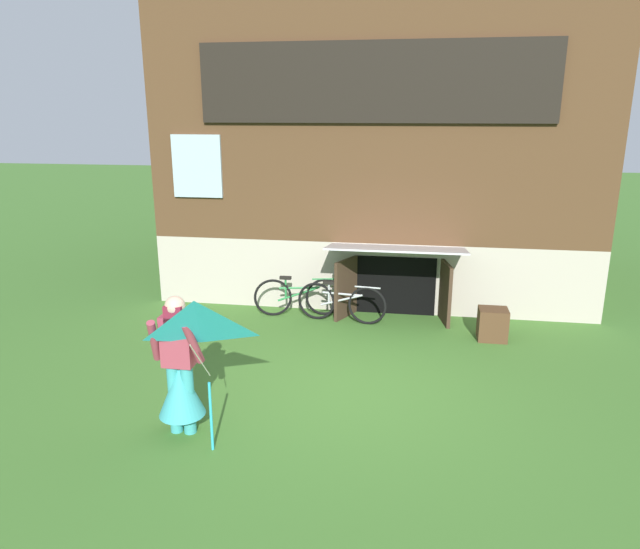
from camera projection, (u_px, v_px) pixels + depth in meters
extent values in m
plane|color=#3D6B28|center=(351.00, 386.00, 7.70)|extent=(60.00, 60.00, 0.00)
cube|color=#ADA393|center=(379.00, 245.00, 12.97)|extent=(7.98, 5.47, 1.27)
cube|color=#4C331E|center=(383.00, 115.00, 12.21)|extent=(7.98, 5.47, 4.34)
cube|color=black|center=(374.00, 82.00, 9.42)|extent=(5.86, 0.08, 1.29)
cube|color=#9EB7C6|center=(374.00, 82.00, 9.44)|extent=(5.70, 0.04, 1.17)
cube|color=#9EB7C6|center=(197.00, 166.00, 10.29)|extent=(0.90, 0.06, 1.10)
cube|color=black|center=(396.00, 286.00, 10.32)|extent=(1.40, 0.03, 1.05)
cube|color=#3D2B1E|center=(346.00, 288.00, 10.17)|extent=(0.36, 0.66, 1.05)
cube|color=#3D2B1E|center=(445.00, 293.00, 9.91)|extent=(0.19, 0.70, 1.05)
cube|color=#B2B2B7|center=(396.00, 249.00, 9.59)|extent=(2.29, 1.09, 0.18)
cylinder|color=teal|center=(175.00, 398.00, 6.52)|extent=(0.14, 0.14, 0.82)
cylinder|color=teal|center=(188.00, 399.00, 6.49)|extent=(0.14, 0.14, 0.82)
cone|color=teal|center=(181.00, 389.00, 6.47)|extent=(0.52, 0.52, 0.61)
cube|color=#993847|center=(177.00, 341.00, 6.31)|extent=(0.34, 0.20, 0.58)
cylinder|color=#993847|center=(154.00, 341.00, 6.24)|extent=(0.17, 0.33, 0.54)
cylinder|color=#993847|center=(193.00, 343.00, 6.18)|extent=(0.17, 0.33, 0.54)
cube|color=maroon|center=(174.00, 322.00, 6.19)|extent=(0.20, 0.08, 0.36)
sphere|color=#D8AD8E|center=(175.00, 306.00, 6.20)|extent=(0.22, 0.22, 0.22)
pyramid|color=#2DB2CC|center=(196.00, 339.00, 5.70)|extent=(1.01, 0.80, 0.65)
cylinder|color=beige|center=(200.00, 361.00, 6.05)|extent=(0.01, 0.51, 0.58)
cylinder|color=#2DB2CC|center=(211.00, 417.00, 6.15)|extent=(0.03, 0.03, 0.79)
torus|color=black|center=(367.00, 306.00, 9.84)|extent=(0.67, 0.13, 0.67)
torus|color=black|center=(316.00, 301.00, 10.09)|extent=(0.67, 0.13, 0.67)
cylinder|color=#ADAFB5|center=(342.00, 294.00, 9.92)|extent=(0.68, 0.12, 0.04)
cylinder|color=#ADAFB5|center=(341.00, 300.00, 9.95)|extent=(0.74, 0.13, 0.27)
cylinder|color=#ADAFB5|center=(329.00, 293.00, 9.98)|extent=(0.04, 0.04, 0.37)
cube|color=black|center=(329.00, 282.00, 9.93)|extent=(0.20, 0.08, 0.05)
cylinder|color=#ADAFB5|center=(368.00, 287.00, 9.75)|extent=(0.44, 0.08, 0.03)
torus|color=black|center=(324.00, 297.00, 10.30)|extent=(0.67, 0.18, 0.67)
torus|color=black|center=(273.00, 298.00, 10.26)|extent=(0.67, 0.18, 0.67)
cylinder|color=#287A3D|center=(299.00, 288.00, 10.23)|extent=(0.68, 0.17, 0.04)
cylinder|color=#287A3D|center=(299.00, 294.00, 10.26)|extent=(0.74, 0.18, 0.27)
cylinder|color=#287A3D|center=(286.00, 288.00, 10.22)|extent=(0.04, 0.04, 0.38)
cube|color=black|center=(286.00, 278.00, 10.17)|extent=(0.20, 0.08, 0.05)
cylinder|color=#287A3D|center=(324.00, 279.00, 10.21)|extent=(0.44, 0.11, 0.03)
cube|color=#4C331E|center=(492.00, 324.00, 9.21)|extent=(0.45, 0.38, 0.51)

